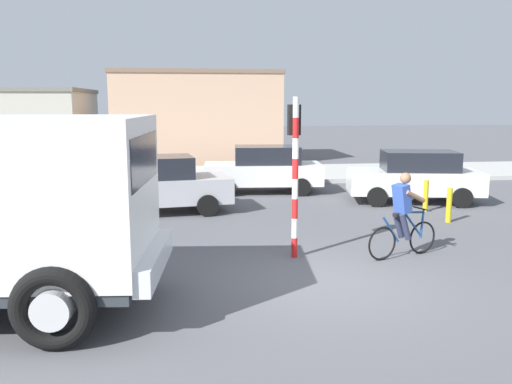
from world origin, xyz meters
name	(u,v)px	position (x,y,z in m)	size (l,w,h in m)	color
ground_plane	(323,283)	(0.00, 0.00, 0.00)	(120.00, 120.00, 0.00)	#56565B
sidewalk_far	(243,174)	(0.00, 13.73, 0.08)	(80.00, 5.00, 0.16)	#ADADA8
cyclist	(403,215)	(1.97, 1.34, 0.86)	(1.64, 0.71, 1.72)	black
traffic_light_pole	(295,155)	(-0.18, 1.68, 2.07)	(0.24, 0.43, 3.20)	red
car_red_near	(415,176)	(4.71, 7.09, 0.82)	(4.25, 2.43, 1.60)	white
car_white_mid	(157,184)	(-3.16, 6.42, 0.82)	(4.20, 2.30, 1.60)	#B7B7BC
car_far_side	(264,169)	(0.31, 9.53, 0.82)	(4.12, 2.11, 1.60)	white
bollard_near	(449,205)	(4.43, 4.25, 0.45)	(0.14, 0.14, 0.90)	gold
bollard_far	(426,196)	(4.43, 5.65, 0.45)	(0.14, 0.14, 0.90)	gold
building_corner_left	(14,125)	(-11.46, 21.63, 1.89)	(7.75, 7.62, 3.77)	#B2AD9E
building_mid_block	(197,117)	(-1.76, 19.99, 2.33)	(8.51, 5.19, 4.65)	tan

